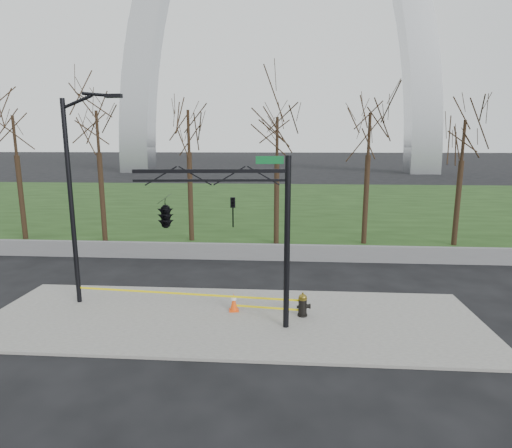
# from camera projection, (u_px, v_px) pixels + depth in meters

# --- Properties ---
(ground) EXTENTS (500.00, 500.00, 0.00)m
(ground) POSITION_uv_depth(u_px,v_px,m) (232.00, 320.00, 15.30)
(ground) COLOR black
(ground) RESTS_ON ground
(sidewalk) EXTENTS (18.00, 6.00, 0.10)m
(sidewalk) POSITION_uv_depth(u_px,v_px,m) (232.00, 319.00, 15.29)
(sidewalk) COLOR slate
(sidewalk) RESTS_ON ground
(grass_strip) EXTENTS (120.00, 40.00, 0.06)m
(grass_strip) POSITION_uv_depth(u_px,v_px,m) (267.00, 203.00, 44.66)
(grass_strip) COLOR black
(grass_strip) RESTS_ON ground
(guardrail) EXTENTS (60.00, 0.30, 0.90)m
(guardrail) POSITION_uv_depth(u_px,v_px,m) (250.00, 252.00, 23.04)
(guardrail) COLOR #59595B
(guardrail) RESTS_ON ground
(gateway_arch) EXTENTS (66.00, 6.00, 65.00)m
(gateway_arch) POSITION_uv_depth(u_px,v_px,m) (278.00, 8.00, 82.42)
(gateway_arch) COLOR #B6B8BD
(gateway_arch) RESTS_ON ground
(tree_row) EXTENTS (43.12, 4.00, 9.37)m
(tree_row) POSITION_uv_depth(u_px,v_px,m) (233.00, 170.00, 26.24)
(tree_row) COLOR black
(tree_row) RESTS_ON ground
(fire_hydrant) EXTENTS (0.55, 0.37, 0.90)m
(fire_hydrant) POSITION_uv_depth(u_px,v_px,m) (303.00, 305.00, 15.36)
(fire_hydrant) COLOR black
(fire_hydrant) RESTS_ON sidewalk
(traffic_cone) EXTENTS (0.41, 0.41, 0.69)m
(traffic_cone) POSITION_uv_depth(u_px,v_px,m) (234.00, 302.00, 15.83)
(traffic_cone) COLOR #EF470C
(traffic_cone) RESTS_ON sidewalk
(street_light) EXTENTS (2.39, 0.34, 8.21)m
(street_light) POSITION_uv_depth(u_px,v_px,m) (75.00, 188.00, 15.89)
(street_light) COLOR black
(street_light) RESTS_ON ground
(traffic_signal_mast) EXTENTS (5.08, 2.53, 6.00)m
(traffic_signal_mast) POSITION_uv_depth(u_px,v_px,m) (189.00, 213.00, 13.64)
(traffic_signal_mast) COLOR black
(traffic_signal_mast) RESTS_ON ground
(caution_tape) EXTENTS (8.91, 0.77, 0.46)m
(caution_tape) POSITION_uv_depth(u_px,v_px,m) (204.00, 297.00, 15.92)
(caution_tape) COLOR yellow
(caution_tape) RESTS_ON ground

